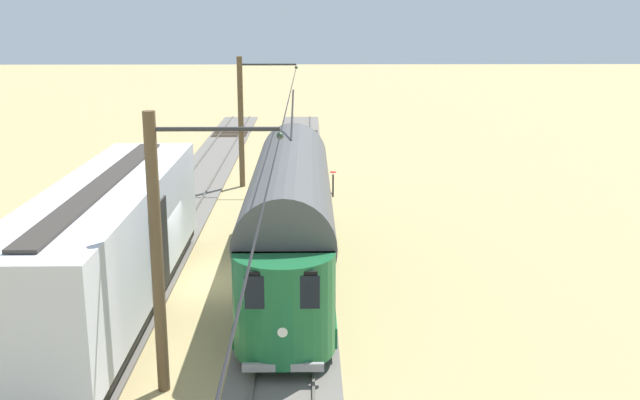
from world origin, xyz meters
TOP-DOWN VIEW (x-y plane):
  - ground_plane at (0.00, 0.00)m, footprint 220.00×220.00m
  - track_streetcar_siding at (-2.59, -0.31)m, footprint 2.80×80.00m
  - track_adjacent_siding at (2.59, -0.31)m, footprint 2.80×80.00m
  - vintage_streetcar at (-2.59, -0.56)m, footprint 2.65×15.58m
  - boxcar_adjacent at (2.58, 2.65)m, footprint 2.96×13.93m
  - catenary_pole_foreground at (0.13, -14.10)m, footprint 3.03×0.28m
  - catenary_pole_mid_near at (0.13, 7.18)m, footprint 3.03×0.28m
  - overhead_wire_run at (-2.55, 16.99)m, footprint 2.83×67.85m
  - switch_stand at (-4.35, -11.79)m, footprint 0.50×0.30m

SIDE VIEW (x-z plane):
  - ground_plane at x=0.00m, z-range 0.00..0.00m
  - track_streetcar_siding at x=-2.59m, z-range -0.04..0.14m
  - track_adjacent_siding at x=2.59m, z-range -0.04..0.14m
  - switch_stand at x=-4.35m, z-range 0.08..1.32m
  - boxcar_adjacent at x=2.58m, z-range 0.24..4.09m
  - vintage_streetcar at x=-2.59m, z-range -0.50..5.00m
  - catenary_pole_foreground at x=0.13m, z-range 0.17..6.77m
  - catenary_pole_mid_near at x=0.13m, z-range 0.17..6.77m
  - overhead_wire_run at x=-2.55m, z-range 5.96..6.14m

